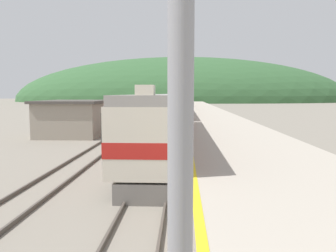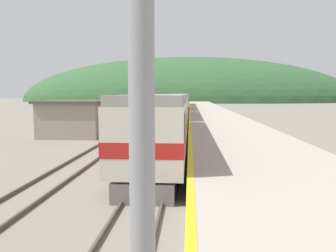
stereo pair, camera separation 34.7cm
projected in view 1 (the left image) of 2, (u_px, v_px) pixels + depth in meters
track_main at (177, 111)px, 70.92m from camera, size 1.52×180.00×0.16m
track_siding at (156, 111)px, 71.13m from camera, size 1.52×180.00×0.16m
platform at (207, 116)px, 50.77m from camera, size 7.05×140.00×1.04m
distant_hills at (180, 101)px, 164.02m from camera, size 165.59×74.51×43.36m
station_shed at (74, 118)px, 30.88m from camera, size 5.87×7.38×3.30m
express_train_lead_car at (163, 121)px, 21.88m from camera, size 2.99×21.87×4.24m
carriage_second at (173, 107)px, 43.64m from camera, size 2.98×19.67×3.88m
carriage_third at (176, 103)px, 64.07m from camera, size 2.98×19.67×3.88m
carriage_fourth at (178, 101)px, 84.50m from camera, size 2.98×19.67×3.88m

